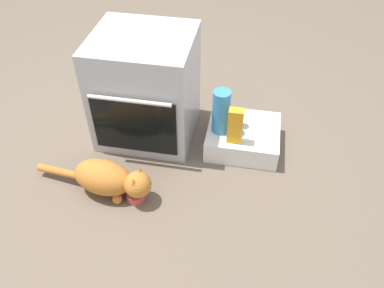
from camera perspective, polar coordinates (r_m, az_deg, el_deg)
ground at (r=2.53m, az=-7.59°, el=-3.30°), size 8.00×8.00×0.00m
oven at (r=2.57m, az=-6.73°, el=8.16°), size 0.62×0.62×0.71m
pantry_cabinet at (r=2.62m, az=7.42°, el=1.04°), size 0.47×0.42×0.15m
food_bowl at (r=2.33m, az=-8.18°, el=-7.43°), size 0.11×0.11×0.07m
cat at (r=2.32m, az=-12.01°, el=-4.96°), size 0.75×0.26×0.23m
juice_carton at (r=2.40m, az=6.31°, el=2.66°), size 0.09×0.06×0.24m
soda_can at (r=2.55m, az=6.78°, el=3.77°), size 0.07×0.07×0.12m
water_bottle at (r=2.45m, az=4.25°, el=4.71°), size 0.11×0.11×0.30m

